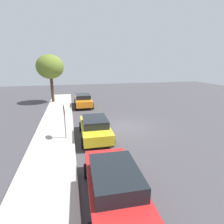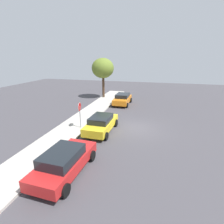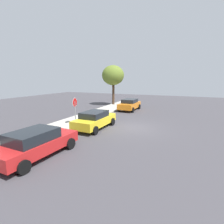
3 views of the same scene
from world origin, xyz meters
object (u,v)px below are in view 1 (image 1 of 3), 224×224
stop_sign (64,116)px  parked_car_orange (83,100)px  parked_car_yellow (95,127)px  street_tree_near_corner (50,67)px  parked_car_red (114,183)px

stop_sign → parked_car_orange: (9.12, -1.89, -0.91)m
stop_sign → parked_car_yellow: (-0.05, -1.94, -0.93)m
stop_sign → parked_car_yellow: size_ratio=0.56×
parked_car_yellow → street_tree_near_corner: 13.24m
street_tree_near_corner → parked_car_red: bearing=-168.9°
parked_car_yellow → street_tree_near_corner: size_ratio=0.73×
parked_car_orange → stop_sign: bearing=168.3°
parked_car_orange → street_tree_near_corner: street_tree_near_corner is taller
street_tree_near_corner → stop_sign: bearing=-171.7°
stop_sign → parked_car_red: size_ratio=0.53×
stop_sign → parked_car_yellow: bearing=-91.4°
parked_car_red → street_tree_near_corner: 18.75m
stop_sign → parked_car_yellow: stop_sign is taller
parked_car_red → street_tree_near_corner: bearing=11.1°
parked_car_yellow → parked_car_red: 5.89m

